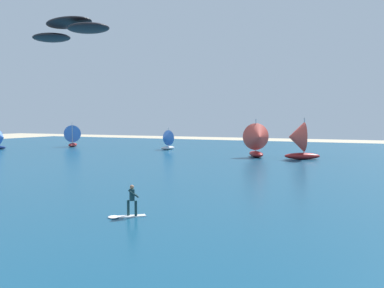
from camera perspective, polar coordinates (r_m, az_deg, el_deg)
name	(u,v)px	position (r m, az deg, el deg)	size (l,w,h in m)	color
ocean	(308,163)	(50.84, 15.21, -2.52)	(160.00, 90.00, 0.10)	navy
kitesurfer	(128,205)	(22.67, -8.49, -8.10)	(1.85, 1.71, 1.67)	white
kite	(69,29)	(28.65, -16.14, 14.53)	(7.51, 4.44, 1.09)	black
sailboat_far_left	(73,136)	(80.64, -15.56, 1.09)	(3.49, 3.90, 4.37)	maroon
sailboat_outermost	(297,140)	(54.93, 13.89, 0.49)	(4.64, 4.15, 5.22)	maroon
sailboat_trailing	(0,139)	(77.70, -24.23, 0.58)	(3.15, 2.70, 3.62)	navy
sailboat_anchored_offshore	(166,140)	(69.73, -3.49, 0.57)	(2.80, 3.19, 3.59)	silver
sailboat_leading	(257,140)	(56.58, 8.73, 0.55)	(4.16, 4.54, 5.04)	maroon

